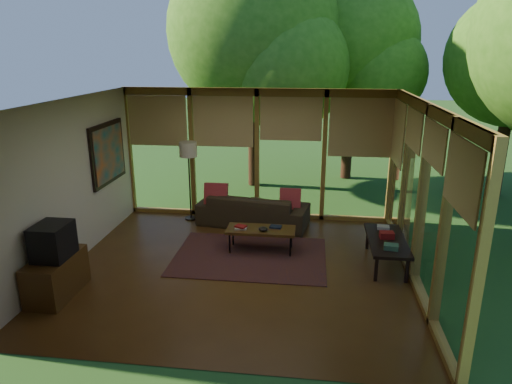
# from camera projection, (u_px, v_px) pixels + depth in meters

# --- Properties ---
(floor) EXTENTS (5.50, 5.50, 0.00)m
(floor) POSITION_uv_depth(u_px,v_px,m) (238.00, 268.00, 7.46)
(floor) COLOR brown
(floor) RESTS_ON ground
(ceiling) EXTENTS (5.50, 5.50, 0.00)m
(ceiling) POSITION_uv_depth(u_px,v_px,m) (236.00, 101.00, 6.65)
(ceiling) COLOR silver
(ceiling) RESTS_ON ground
(wall_left) EXTENTS (0.04, 5.00, 2.70)m
(wall_left) POSITION_uv_depth(u_px,v_px,m) (70.00, 184.00, 7.38)
(wall_left) COLOR silver
(wall_left) RESTS_ON ground
(wall_front) EXTENTS (5.50, 0.04, 2.70)m
(wall_front) POSITION_uv_depth(u_px,v_px,m) (198.00, 260.00, 4.69)
(wall_front) COLOR silver
(wall_front) RESTS_ON ground
(window_wall_back) EXTENTS (5.50, 0.12, 2.70)m
(window_wall_back) POSITION_uv_depth(u_px,v_px,m) (257.00, 155.00, 9.42)
(window_wall_back) COLOR olive
(window_wall_back) RESTS_ON ground
(window_wall_right) EXTENTS (0.12, 5.00, 2.70)m
(window_wall_right) POSITION_uv_depth(u_px,v_px,m) (421.00, 196.00, 6.73)
(window_wall_right) COLOR olive
(window_wall_right) RESTS_ON ground
(tree_nw) EXTENTS (4.19, 4.19, 5.95)m
(tree_nw) POSITION_uv_depth(u_px,v_px,m) (254.00, 32.00, 11.06)
(tree_nw) COLOR #371E14
(tree_nw) RESTS_ON ground
(tree_ne) EXTENTS (3.34, 3.34, 5.32)m
(tree_ne) POSITION_uv_depth(u_px,v_px,m) (353.00, 41.00, 11.81)
(tree_ne) COLOR #371E14
(tree_ne) RESTS_ON ground
(rug) EXTENTS (2.59, 1.84, 0.01)m
(rug) POSITION_uv_depth(u_px,v_px,m) (250.00, 256.00, 7.88)
(rug) COLOR maroon
(rug) RESTS_ON floor
(sofa) EXTENTS (2.32, 1.21, 0.64)m
(sofa) POSITION_uv_depth(u_px,v_px,m) (253.00, 209.00, 9.26)
(sofa) COLOR #362A1B
(sofa) RESTS_ON floor
(pillow_left) EXTENTS (0.47, 0.25, 0.49)m
(pillow_left) POSITION_uv_depth(u_px,v_px,m) (216.00, 195.00, 9.21)
(pillow_left) COLOR maroon
(pillow_left) RESTS_ON sofa
(pillow_right) EXTENTS (0.42, 0.22, 0.44)m
(pillow_right) POSITION_uv_depth(u_px,v_px,m) (290.00, 199.00, 9.04)
(pillow_right) COLOR maroon
(pillow_right) RESTS_ON sofa
(ct_book_lower) EXTENTS (0.22, 0.17, 0.03)m
(ct_book_lower) POSITION_uv_depth(u_px,v_px,m) (241.00, 228.00, 7.98)
(ct_book_lower) COLOR #B1A8A1
(ct_book_lower) RESTS_ON coffee_table
(ct_book_upper) EXTENTS (0.22, 0.20, 0.03)m
(ct_book_upper) POSITION_uv_depth(u_px,v_px,m) (241.00, 226.00, 7.97)
(ct_book_upper) COLOR maroon
(ct_book_upper) RESTS_ON coffee_table
(ct_book_side) EXTENTS (0.22, 0.17, 0.03)m
(ct_book_side) POSITION_uv_depth(u_px,v_px,m) (276.00, 227.00, 8.03)
(ct_book_side) COLOR black
(ct_book_side) RESTS_ON coffee_table
(ct_bowl) EXTENTS (0.16, 0.16, 0.07)m
(ct_bowl) POSITION_uv_depth(u_px,v_px,m) (263.00, 229.00, 7.88)
(ct_bowl) COLOR black
(ct_bowl) RESTS_ON coffee_table
(media_cabinet) EXTENTS (0.50, 1.00, 0.60)m
(media_cabinet) POSITION_uv_depth(u_px,v_px,m) (56.00, 276.00, 6.57)
(media_cabinet) COLOR #513416
(media_cabinet) RESTS_ON floor
(television) EXTENTS (0.45, 0.55, 0.50)m
(television) POSITION_uv_depth(u_px,v_px,m) (53.00, 241.00, 6.40)
(television) COLOR black
(television) RESTS_ON media_cabinet
(console_book_a) EXTENTS (0.24, 0.19, 0.08)m
(console_book_a) POSITION_uv_depth(u_px,v_px,m) (391.00, 247.00, 7.08)
(console_book_a) COLOR #355D49
(console_book_a) RESTS_ON side_console
(console_book_b) EXTENTS (0.23, 0.18, 0.10)m
(console_book_b) POSITION_uv_depth(u_px,v_px,m) (387.00, 235.00, 7.50)
(console_book_b) COLOR maroon
(console_book_b) RESTS_ON side_console
(console_book_c) EXTENTS (0.22, 0.17, 0.06)m
(console_book_c) POSITION_uv_depth(u_px,v_px,m) (383.00, 227.00, 7.89)
(console_book_c) COLOR #B1A8A1
(console_book_c) RESTS_ON side_console
(floor_lamp) EXTENTS (0.36, 0.36, 1.65)m
(floor_lamp) POSITION_uv_depth(u_px,v_px,m) (188.00, 154.00, 9.24)
(floor_lamp) COLOR black
(floor_lamp) RESTS_ON floor
(coffee_table) EXTENTS (1.20, 0.50, 0.43)m
(coffee_table) POSITION_uv_depth(u_px,v_px,m) (261.00, 230.00, 8.00)
(coffee_table) COLOR #513416
(coffee_table) RESTS_ON floor
(side_console) EXTENTS (0.60, 1.40, 0.46)m
(side_console) POSITION_uv_depth(u_px,v_px,m) (387.00, 242.00, 7.48)
(side_console) COLOR black
(side_console) RESTS_ON floor
(wall_painting) EXTENTS (0.06, 1.35, 1.15)m
(wall_painting) POSITION_uv_depth(u_px,v_px,m) (108.00, 153.00, 8.64)
(wall_painting) COLOR black
(wall_painting) RESTS_ON wall_left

